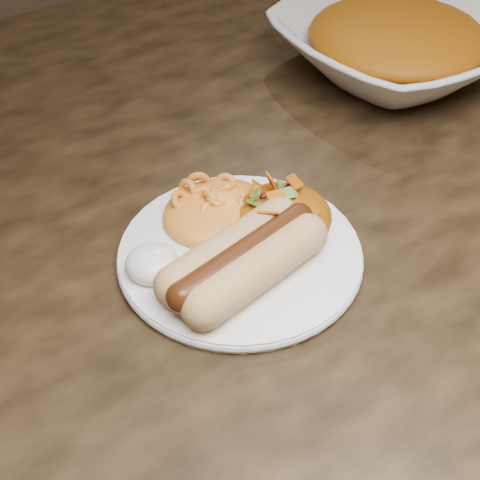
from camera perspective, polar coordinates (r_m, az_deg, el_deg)
table at (r=0.67m, az=-7.32°, el=-3.01°), size 1.60×0.90×0.75m
plate at (r=0.55m, az=0.00°, el=-1.17°), size 0.24×0.24×0.01m
hotdog at (r=0.51m, az=0.34°, el=-1.55°), size 0.13×0.08×0.03m
mac_and_cheese at (r=0.56m, az=-1.99°, el=3.49°), size 0.11×0.10×0.04m
sour_cream at (r=0.52m, az=-7.55°, el=-1.63°), size 0.05×0.05×0.03m
taco_salad at (r=0.56m, az=3.56°, el=2.71°), size 0.09×0.08×0.04m
serving_bowl at (r=0.81m, az=13.15°, el=15.78°), size 0.26×0.26×0.06m
bowl_filling at (r=0.80m, az=13.36°, el=16.94°), size 0.21×0.21×0.05m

